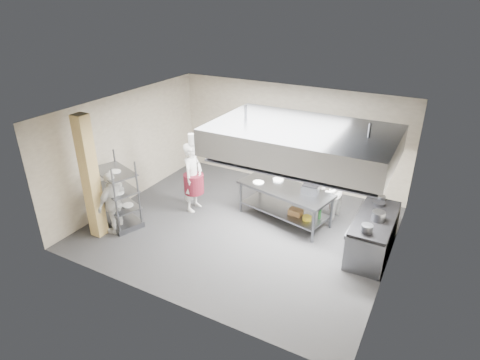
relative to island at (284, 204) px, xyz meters
The scene contains 23 objects.
floor 1.25m from the island, 132.68° to the right, with size 7.00×7.00×0.00m, color #272729.
ceiling 2.80m from the island, 132.68° to the right, with size 7.00×7.00×0.00m, color silver.
wall_back 2.51m from the island, 110.27° to the left, with size 7.00×7.00×0.00m, color gray.
wall_left 4.50m from the island, 168.69° to the right, with size 6.00×6.00×0.00m, color gray.
wall_right 3.03m from the island, 17.58° to the right, with size 6.00×6.00×0.00m, color gray.
column 4.72m from the island, 143.23° to the right, with size 0.30×0.30×3.00m, color #D9B86F.
exhaust_hood 2.06m from the island, 41.99° to the right, with size 4.00×2.50×0.60m, color slate.
hood_strip_a 1.73m from the island, 130.50° to the right, with size 1.60×0.12×0.04m, color white.
hood_strip_b 2.20m from the island, 18.01° to the right, with size 1.60×0.12×0.04m, color white.
wall_shelf 2.46m from the island, 63.02° to the left, with size 1.50×0.28×0.04m, color slate.
island is the anchor object (origin of this frame).
island_worktop 0.42m from the island, ahead, with size 2.39×0.99×0.06m, color slate.
island_undershelf 0.16m from the island, ahead, with size 2.20×0.90×0.04m, color gray.
pass_rack 4.20m from the island, 149.36° to the right, with size 1.18×0.69×1.77m, color slate, non-canonical shape.
cooking_range 2.32m from the island, ahead, with size 0.80×2.00×0.84m, color slate.
range_top 2.35m from the island, ahead, with size 0.78×1.96×0.06m, color black.
chef_head 2.48m from the island, 164.92° to the right, with size 0.69×0.45×1.88m, color white.
chef_line 1.22m from the island, 33.21° to the left, with size 0.78×0.61×1.61m, color white.
chef_plating 4.20m from the island, 144.00° to the right, with size 0.92×0.38×1.58m, color white.
griddle 0.85m from the island, ahead, with size 0.40×0.31×0.20m, color slate.
wicker_basket 0.40m from the island, 21.82° to the right, with size 0.33×0.23×0.15m, color olive.
stockpot 2.46m from the island, 11.22° to the right, with size 0.29×0.29×0.20m, color slate.
plate_stack 4.18m from the island, 149.36° to the right, with size 0.28×0.28×0.05m, color white.
Camera 1 is at (4.06, -7.57, 5.38)m, focal length 30.00 mm.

